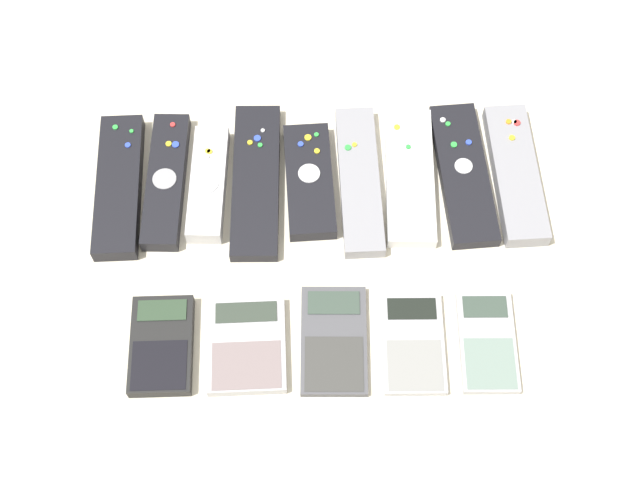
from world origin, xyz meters
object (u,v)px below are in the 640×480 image
(remote_5, at_px, (359,180))
(calculator_1, at_px, (247,346))
(calculator_0, at_px, (162,345))
(remote_0, at_px, (119,186))
(remote_7, at_px, (463,174))
(calculator_2, at_px, (334,340))
(calculator_4, at_px, (487,342))
(remote_2, at_px, (208,184))
(remote_4, at_px, (309,181))
(remote_3, at_px, (256,181))
(calculator_3, at_px, (413,344))
(remote_8, at_px, (515,174))
(remote_1, at_px, (166,181))
(remote_6, at_px, (410,177))

(remote_5, xyz_separation_m, calculator_1, (-0.14, -0.21, -0.00))
(remote_5, xyz_separation_m, calculator_0, (-0.23, -0.21, -0.00))
(remote_0, xyz_separation_m, remote_7, (0.43, 0.01, -0.00))
(calculator_2, xyz_separation_m, calculator_4, (0.17, -0.01, 0.00))
(remote_2, bearing_deg, remote_0, -177.59)
(remote_4, bearing_deg, calculator_4, -49.88)
(remote_3, xyz_separation_m, calculator_0, (-0.11, -0.21, 0.00))
(remote_2, bearing_deg, calculator_0, -99.93)
(remote_2, bearing_deg, remote_3, 7.11)
(remote_7, distance_m, calculator_3, 0.23)
(remote_2, xyz_separation_m, remote_3, (0.06, 0.00, -0.00))
(remote_8, bearing_deg, remote_7, 175.08)
(remote_4, bearing_deg, remote_7, -0.70)
(remote_0, distance_m, remote_2, 0.11)
(remote_1, relative_size, calculator_3, 1.55)
(remote_1, height_order, remote_5, remote_1)
(calculator_0, bearing_deg, remote_4, 50.83)
(remote_5, xyz_separation_m, remote_7, (0.13, 0.01, -0.00))
(remote_2, relative_size, remote_5, 0.76)
(remote_2, xyz_separation_m, remote_8, (0.38, 0.00, -0.00))
(remote_5, xyz_separation_m, calculator_4, (0.13, -0.21, -0.00))
(calculator_4, bearing_deg, remote_6, 109.73)
(remote_4, bearing_deg, calculator_0, -131.49)
(remote_5, height_order, remote_8, remote_8)
(remote_6, relative_size, calculator_0, 1.67)
(remote_0, relative_size, remote_3, 0.91)
(remote_3, bearing_deg, calculator_1, -91.29)
(remote_0, distance_m, remote_1, 0.06)
(remote_0, distance_m, remote_3, 0.17)
(remote_3, distance_m, remote_7, 0.26)
(remote_7, xyz_separation_m, calculator_4, (0.00, -0.22, -0.00))
(remote_5, relative_size, remote_8, 1.06)
(remote_3, distance_m, remote_6, 0.19)
(calculator_2, bearing_deg, remote_4, 98.03)
(calculator_1, height_order, calculator_4, calculator_1)
(calculator_0, bearing_deg, remote_5, 41.94)
(remote_0, height_order, remote_2, remote_2)
(calculator_4, bearing_deg, remote_2, 147.80)
(remote_7, bearing_deg, remote_3, 177.16)
(calculator_1, relative_size, calculator_4, 0.93)
(remote_3, height_order, remote_8, remote_8)
(remote_1, bearing_deg, remote_2, -5.00)
(remote_2, distance_m, remote_4, 0.12)
(remote_8, bearing_deg, calculator_2, -139.84)
(remote_2, bearing_deg, calculator_3, -39.16)
(remote_2, bearing_deg, calculator_4, -30.86)
(remote_2, relative_size, calculator_0, 1.36)
(remote_4, relative_size, remote_5, 0.77)
(remote_2, bearing_deg, remote_6, 3.81)
(calculator_0, bearing_deg, remote_6, 35.80)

